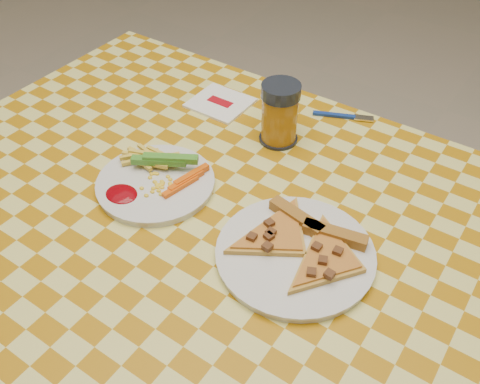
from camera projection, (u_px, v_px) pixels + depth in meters
name	position (u px, v px, depth m)	size (l,w,h in m)	color
table	(226.00, 244.00, 0.99)	(1.28, 0.88, 0.76)	white
plate_left	(156.00, 184.00, 0.99)	(0.22, 0.22, 0.01)	silver
plate_right	(295.00, 255.00, 0.87)	(0.25, 0.25, 0.01)	silver
fries_veggies	(157.00, 171.00, 1.00)	(0.19, 0.17, 0.04)	gold
pizza_slices	(302.00, 244.00, 0.86)	(0.26, 0.23, 0.02)	#C38E3C
drink_glass	(280.00, 114.00, 1.06)	(0.08, 0.08, 0.13)	black
napkin	(220.00, 103.00, 1.20)	(0.13, 0.12, 0.01)	white
fork	(344.00, 116.00, 1.16)	(0.13, 0.07, 0.01)	navy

